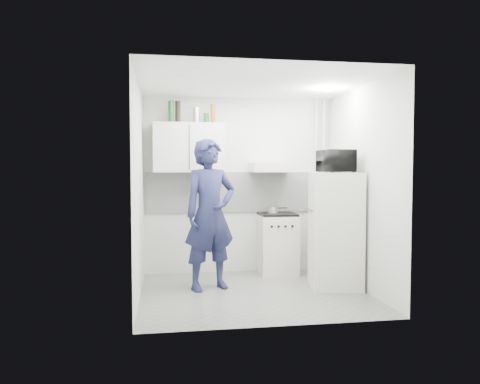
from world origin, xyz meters
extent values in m
plane|color=slate|center=(0.00, 0.00, 0.00)|extent=(2.80, 2.80, 0.00)
plane|color=white|center=(0.00, 0.00, 2.60)|extent=(2.80, 2.80, 0.00)
plane|color=beige|center=(0.00, 1.25, 1.30)|extent=(2.80, 0.00, 2.80)
plane|color=beige|center=(-1.40, 0.00, 1.30)|extent=(0.00, 2.60, 2.60)
plane|color=beige|center=(1.40, 0.00, 1.30)|extent=(0.00, 2.60, 2.60)
imported|color=#1C1F41|center=(-0.52, 0.29, 0.97)|extent=(0.82, 0.68, 1.93)
cube|color=beige|center=(0.54, 1.00, 0.43)|extent=(0.54, 0.54, 0.86)
cube|color=silver|center=(1.10, 0.12, 0.75)|extent=(0.71, 0.71, 1.50)
cube|color=black|center=(0.54, 1.00, 0.88)|extent=(0.52, 0.52, 0.03)
cylinder|color=silver|center=(0.48, 1.04, 0.94)|extent=(0.16, 0.16, 0.09)
imported|color=black|center=(1.10, 0.12, 1.65)|extent=(0.54, 0.38, 0.29)
cylinder|color=#144C1E|center=(-1.00, 1.07, 2.36)|extent=(0.08, 0.08, 0.31)
cylinder|color=black|center=(-0.90, 1.07, 2.35)|extent=(0.07, 0.07, 0.31)
cylinder|color=silver|center=(-0.64, 1.07, 2.31)|extent=(0.09, 0.09, 0.22)
cylinder|color=#144C1E|center=(-0.49, 1.07, 2.27)|extent=(0.08, 0.08, 0.15)
cylinder|color=brown|center=(-0.40, 1.07, 2.34)|extent=(0.07, 0.07, 0.28)
cube|color=silver|center=(-0.75, 1.07, 1.85)|extent=(1.00, 0.35, 0.70)
cube|color=beige|center=(0.45, 1.00, 1.57)|extent=(0.60, 0.50, 0.14)
cube|color=white|center=(0.00, 1.24, 1.20)|extent=(2.74, 0.03, 0.60)
cylinder|color=beige|center=(1.30, 1.17, 1.30)|extent=(0.05, 0.05, 2.60)
cylinder|color=beige|center=(1.18, 1.17, 1.30)|extent=(0.04, 0.04, 2.60)
cylinder|color=white|center=(1.00, 0.20, 2.57)|extent=(0.10, 0.10, 0.02)
camera|label=1|loc=(-1.09, -5.67, 1.57)|focal=35.00mm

